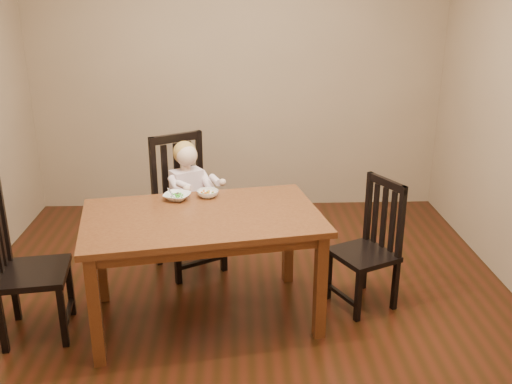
{
  "coord_description": "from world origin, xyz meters",
  "views": [
    {
      "loc": [
        -0.03,
        -3.56,
        2.12
      ],
      "look_at": [
        0.11,
        0.25,
        0.76
      ],
      "focal_mm": 40.0,
      "sensor_mm": 36.0,
      "label": 1
    }
  ],
  "objects_px": {
    "chair_right": "(369,246)",
    "toddler": "(188,192)",
    "chair_child": "(186,206)",
    "bowl_peas": "(177,196)",
    "dining_table": "(203,227)",
    "chair_left": "(23,266)",
    "bowl_veg": "(208,194)"
  },
  "relations": [
    {
      "from": "chair_right",
      "to": "toddler",
      "type": "bearing_deg",
      "value": 39.06
    },
    {
      "from": "chair_child",
      "to": "bowl_peas",
      "type": "bearing_deg",
      "value": 58.82
    },
    {
      "from": "chair_right",
      "to": "toddler",
      "type": "xyz_separation_m",
      "value": [
        -1.28,
        0.59,
        0.21
      ]
    },
    {
      "from": "dining_table",
      "to": "chair_right",
      "type": "bearing_deg",
      "value": 7.92
    },
    {
      "from": "chair_left",
      "to": "bowl_peas",
      "type": "height_order",
      "value": "chair_left"
    },
    {
      "from": "chair_left",
      "to": "toddler",
      "type": "bearing_deg",
      "value": 124.39
    },
    {
      "from": "dining_table",
      "to": "bowl_peas",
      "type": "distance_m",
      "value": 0.36
    },
    {
      "from": "chair_right",
      "to": "toddler",
      "type": "distance_m",
      "value": 1.43
    },
    {
      "from": "chair_left",
      "to": "toddler",
      "type": "height_order",
      "value": "chair_left"
    },
    {
      "from": "chair_child",
      "to": "bowl_peas",
      "type": "xyz_separation_m",
      "value": [
        -0.01,
        -0.5,
        0.27
      ]
    },
    {
      "from": "bowl_peas",
      "to": "bowl_veg",
      "type": "distance_m",
      "value": 0.21
    },
    {
      "from": "dining_table",
      "to": "chair_left",
      "type": "xyz_separation_m",
      "value": [
        -1.12,
        -0.15,
        -0.18
      ]
    },
    {
      "from": "dining_table",
      "to": "toddler",
      "type": "xyz_separation_m",
      "value": [
        -0.15,
        0.74,
        -0.02
      ]
    },
    {
      "from": "toddler",
      "to": "bowl_veg",
      "type": "bearing_deg",
      "value": 82.57
    },
    {
      "from": "toddler",
      "to": "chair_left",
      "type": "bearing_deg",
      "value": 12.58
    },
    {
      "from": "chair_child",
      "to": "chair_right",
      "type": "bearing_deg",
      "value": 124.12
    },
    {
      "from": "chair_child",
      "to": "chair_right",
      "type": "height_order",
      "value": "chair_child"
    },
    {
      "from": "dining_table",
      "to": "bowl_peas",
      "type": "bearing_deg",
      "value": 122.89
    },
    {
      "from": "chair_child",
      "to": "toddler",
      "type": "bearing_deg",
      "value": 90.0
    },
    {
      "from": "chair_child",
      "to": "bowl_veg",
      "type": "distance_m",
      "value": 0.57
    },
    {
      "from": "dining_table",
      "to": "chair_child",
      "type": "distance_m",
      "value": 0.82
    },
    {
      "from": "dining_table",
      "to": "bowl_peas",
      "type": "xyz_separation_m",
      "value": [
        -0.19,
        0.29,
        0.11
      ]
    },
    {
      "from": "toddler",
      "to": "bowl_veg",
      "type": "distance_m",
      "value": 0.47
    },
    {
      "from": "chair_child",
      "to": "chair_left",
      "type": "distance_m",
      "value": 1.33
    },
    {
      "from": "bowl_peas",
      "to": "bowl_veg",
      "type": "height_order",
      "value": "bowl_veg"
    },
    {
      "from": "chair_child",
      "to": "dining_table",
      "type": "bearing_deg",
      "value": 72.41
    },
    {
      "from": "chair_child",
      "to": "chair_left",
      "type": "height_order",
      "value": "chair_child"
    },
    {
      "from": "chair_right",
      "to": "toddler",
      "type": "relative_size",
      "value": 1.71
    },
    {
      "from": "chair_child",
      "to": "toddler",
      "type": "relative_size",
      "value": 2.0
    },
    {
      "from": "chair_right",
      "to": "dining_table",
      "type": "bearing_deg",
      "value": 71.5
    },
    {
      "from": "dining_table",
      "to": "chair_child",
      "type": "xyz_separation_m",
      "value": [
        -0.18,
        0.79,
        -0.16
      ]
    },
    {
      "from": "bowl_peas",
      "to": "chair_right",
      "type": "bearing_deg",
      "value": -5.55
    }
  ]
}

